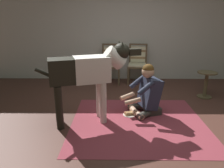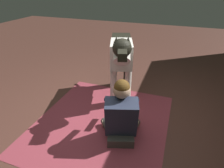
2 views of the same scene
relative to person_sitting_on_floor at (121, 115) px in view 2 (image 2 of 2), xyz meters
name	(u,v)px [view 2 (image 2 of 2)]	position (x,y,z in m)	size (l,w,h in m)	color
ground_plane	(100,125)	(-0.12, -0.35, -0.36)	(15.11, 15.11, 0.00)	#4E2E25
area_rug	(102,122)	(-0.18, -0.35, -0.36)	(2.09, 1.89, 0.01)	#8C333F
person_sitting_on_floor	(121,115)	(0.00, 0.00, 0.00)	(0.73, 0.60, 0.87)	#403E38
large_dog	(121,55)	(-0.95, -0.31, 0.45)	(1.54, 0.64, 1.25)	silver
hot_dog_on_plate	(120,120)	(-0.29, -0.09, -0.33)	(0.22, 0.22, 0.06)	silver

